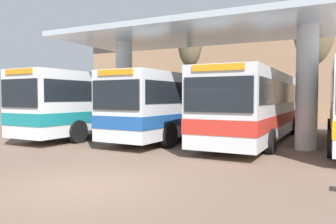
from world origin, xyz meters
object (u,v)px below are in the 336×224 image
(poplar_tree_behind_left, at_px, (190,42))
(transit_bus_left_bay, at_px, (105,102))
(poplar_tree_behind_right, at_px, (314,21))
(transit_bus_center_bay, at_px, (179,103))
(transit_bus_right_bay, at_px, (258,104))
(parked_car_street, at_px, (176,110))

(poplar_tree_behind_left, bearing_deg, transit_bus_left_bay, -107.52)
(poplar_tree_behind_right, bearing_deg, poplar_tree_behind_left, 174.29)
(transit_bus_center_bay, height_order, transit_bus_right_bay, transit_bus_right_bay)
(transit_bus_left_bay, xyz_separation_m, poplar_tree_behind_right, (10.62, 6.33, 4.80))
(transit_bus_center_bay, xyz_separation_m, parked_car_street, (-5.31, 10.96, -0.83))
(transit_bus_center_bay, bearing_deg, poplar_tree_behind_left, -68.99)
(transit_bus_left_bay, distance_m, transit_bus_right_bay, 8.49)
(poplar_tree_behind_left, relative_size, parked_car_street, 1.91)
(poplar_tree_behind_right, relative_size, parked_car_street, 2.18)
(poplar_tree_behind_right, xyz_separation_m, parked_car_street, (-11.48, 5.18, -5.70))
(poplar_tree_behind_left, bearing_deg, transit_bus_right_bay, -43.68)
(transit_bus_center_bay, xyz_separation_m, poplar_tree_behind_right, (6.17, 5.78, 4.87))
(transit_bus_right_bay, xyz_separation_m, poplar_tree_behind_left, (-6.13, 5.85, 4.36))
(poplar_tree_behind_left, distance_m, parked_car_street, 7.45)
(poplar_tree_behind_right, bearing_deg, parked_car_street, 155.72)
(transit_bus_center_bay, bearing_deg, transit_bus_right_bay, -166.34)
(transit_bus_left_bay, bearing_deg, transit_bus_right_bay, -169.18)
(transit_bus_left_bay, distance_m, poplar_tree_behind_right, 13.27)
(transit_bus_right_bay, distance_m, parked_car_street, 13.79)
(transit_bus_center_bay, relative_size, poplar_tree_behind_right, 1.15)
(poplar_tree_behind_left, bearing_deg, poplar_tree_behind_right, -5.71)
(poplar_tree_behind_left, xyz_separation_m, parked_car_street, (-3.12, 4.35, -5.19))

